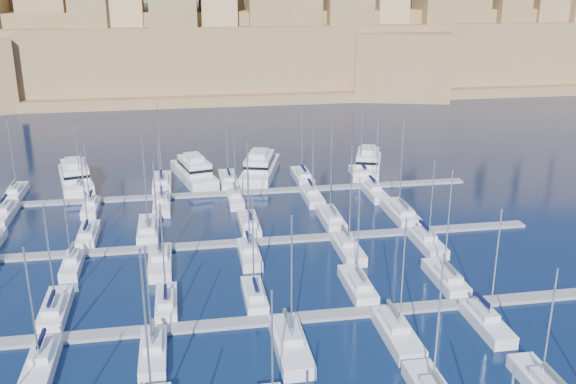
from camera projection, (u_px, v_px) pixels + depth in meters
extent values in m
plane|color=black|center=(255.00, 274.00, 81.23)|extent=(600.00, 600.00, 0.00)
cube|color=slate|center=(268.00, 320.00, 69.96)|extent=(84.00, 2.00, 0.40)
cube|color=slate|center=(247.00, 242.00, 90.51)|extent=(84.00, 2.00, 0.40)
cube|color=slate|center=(233.00, 193.00, 111.05)|extent=(84.00, 2.00, 0.40)
cylinder|color=#9EA0A8|center=(147.00, 336.00, 50.67)|extent=(0.18, 0.18, 15.01)
cylinder|color=#9EA0A8|center=(272.00, 352.00, 52.10)|extent=(0.18, 0.18, 11.13)
cylinder|color=#9EA0A8|center=(438.00, 322.00, 54.77)|extent=(0.18, 0.18, 12.85)
cube|color=silver|center=(550.00, 382.00, 56.84)|extent=(1.86, 3.98, 0.70)
cylinder|color=#9EA0A8|center=(550.00, 324.00, 56.45)|extent=(0.18, 0.18, 10.84)
cube|color=#595B60|center=(555.00, 375.00, 56.09)|extent=(0.35, 3.54, 0.35)
cube|color=silver|center=(56.00, 311.00, 71.37)|extent=(2.75, 9.16, 1.66)
cube|color=silver|center=(53.00, 305.00, 70.13)|extent=(1.92, 4.12, 0.70)
cylinder|color=#9EA0A8|center=(49.00, 256.00, 69.73)|extent=(0.18, 0.18, 11.23)
cube|color=black|center=(51.00, 298.00, 69.37)|extent=(0.35, 3.66, 0.35)
cube|color=silver|center=(166.00, 304.00, 72.78)|extent=(2.40, 8.00, 1.60)
cube|color=silver|center=(166.00, 299.00, 71.66)|extent=(1.68, 3.60, 0.70)
cylinder|color=#9EA0A8|center=(163.00, 251.00, 71.09)|extent=(0.18, 0.18, 11.27)
cube|color=black|center=(165.00, 292.00, 70.95)|extent=(0.35, 3.20, 0.35)
cube|color=silver|center=(254.00, 297.00, 74.40)|extent=(2.41, 8.03, 1.60)
cube|color=silver|center=(255.00, 291.00, 73.29)|extent=(1.69, 3.61, 0.70)
cylinder|color=#9EA0A8|center=(253.00, 243.00, 72.66)|extent=(0.18, 0.18, 11.67)
cube|color=black|center=(255.00, 285.00, 72.57)|extent=(0.35, 3.21, 0.35)
cube|color=silver|center=(357.00, 286.00, 76.91)|extent=(2.74, 9.12, 1.66)
cube|color=silver|center=(360.00, 281.00, 75.68)|extent=(1.92, 4.11, 0.70)
cylinder|color=#9EA0A8|center=(358.00, 235.00, 75.25)|extent=(0.18, 0.18, 11.38)
cube|color=#595B60|center=(361.00, 275.00, 74.92)|extent=(0.35, 3.65, 0.35)
cube|color=silver|center=(445.00, 279.00, 78.73)|extent=(2.77, 9.22, 1.66)
cube|color=silver|center=(449.00, 274.00, 77.50)|extent=(1.94, 4.15, 0.70)
cylinder|color=#9EA0A8|center=(448.00, 222.00, 76.81)|extent=(0.18, 0.18, 13.07)
cube|color=#595B60|center=(451.00, 268.00, 76.73)|extent=(0.35, 3.69, 0.35)
cube|color=silver|center=(41.00, 366.00, 61.24)|extent=(2.61, 8.71, 1.64)
cube|color=silver|center=(42.00, 350.00, 61.68)|extent=(1.83, 3.92, 0.70)
cylinder|color=#9EA0A8|center=(32.00, 306.00, 58.70)|extent=(0.18, 0.18, 11.71)
cube|color=black|center=(41.00, 339.00, 61.75)|extent=(0.35, 3.48, 0.35)
cube|color=silver|center=(153.00, 355.00, 62.99)|extent=(2.56, 8.54, 1.63)
cube|color=silver|center=(153.00, 340.00, 63.42)|extent=(1.79, 3.84, 0.70)
cylinder|color=#9EA0A8|center=(149.00, 300.00, 60.57)|extent=(0.18, 0.18, 11.05)
cube|color=#595B60|center=(152.00, 329.00, 63.48)|extent=(0.35, 3.42, 0.35)
cube|color=silver|center=(291.00, 347.00, 64.30)|extent=(3.11, 10.36, 1.72)
cube|color=silver|center=(289.00, 331.00, 64.88)|extent=(2.17, 4.66, 0.70)
cylinder|color=#9EA0A8|center=(292.00, 281.00, 61.39)|extent=(0.18, 0.18, 13.46)
cube|color=#595B60|center=(288.00, 319.00, 65.03)|extent=(0.35, 4.14, 0.35)
cube|color=silver|center=(397.00, 335.00, 66.42)|extent=(2.91, 9.70, 1.69)
cube|color=silver|center=(395.00, 320.00, 66.94)|extent=(2.04, 4.37, 0.70)
cylinder|color=#9EA0A8|center=(403.00, 276.00, 63.72)|extent=(0.18, 0.18, 12.37)
cube|color=#595B60|center=(394.00, 309.00, 67.06)|extent=(0.35, 3.88, 0.35)
cube|color=silver|center=(487.00, 325.00, 68.53)|extent=(2.61, 8.69, 1.63)
cube|color=silver|center=(484.00, 311.00, 68.96)|extent=(1.83, 3.91, 0.70)
cylinder|color=#9EA0A8|center=(496.00, 266.00, 65.86)|extent=(0.18, 0.18, 12.50)
cube|color=black|center=(483.00, 300.00, 69.03)|extent=(0.35, 3.48, 0.35)
cube|color=silver|center=(88.00, 236.00, 91.84)|extent=(2.60, 8.67, 1.63)
cube|color=silver|center=(87.00, 231.00, 90.66)|extent=(1.82, 3.90, 0.70)
cylinder|color=#9EA0A8|center=(84.00, 192.00, 90.14)|extent=(0.18, 0.18, 11.56)
cube|color=black|center=(86.00, 225.00, 89.92)|extent=(0.35, 3.47, 0.35)
cube|color=silver|center=(149.00, 231.00, 93.73)|extent=(2.96, 9.86, 1.69)
cube|color=silver|center=(148.00, 225.00, 92.43)|extent=(2.07, 4.44, 0.70)
cylinder|color=#9EA0A8|center=(145.00, 181.00, 91.78)|extent=(0.18, 0.18, 13.37)
cube|color=#595B60|center=(147.00, 220.00, 91.63)|extent=(0.35, 3.94, 0.35)
cube|color=silver|center=(249.00, 225.00, 95.79)|extent=(2.76, 9.19, 1.66)
cube|color=silver|center=(250.00, 220.00, 94.55)|extent=(1.93, 4.14, 0.70)
cylinder|color=#9EA0A8|center=(248.00, 181.00, 94.03)|extent=(0.18, 0.18, 12.02)
cube|color=black|center=(250.00, 214.00, 93.78)|extent=(0.35, 3.68, 0.35)
cube|color=silver|center=(331.00, 220.00, 97.95)|extent=(2.85, 9.51, 1.68)
cube|color=silver|center=(332.00, 215.00, 96.68)|extent=(2.00, 4.28, 0.70)
cylinder|color=#9EA0A8|center=(331.00, 170.00, 95.90)|extent=(0.18, 0.18, 13.87)
cube|color=#595B60|center=(333.00, 209.00, 95.90)|extent=(0.35, 3.80, 0.35)
cube|color=silver|center=(400.00, 214.00, 100.37)|extent=(3.26, 10.86, 1.74)
cube|color=silver|center=(403.00, 209.00, 98.97)|extent=(2.28, 4.89, 0.70)
cylinder|color=#9EA0A8|center=(402.00, 164.00, 98.32)|extent=(0.18, 0.18, 14.26)
cube|color=#595B60|center=(404.00, 203.00, 98.12)|extent=(0.35, 4.34, 0.35)
cube|color=silver|center=(72.00, 267.00, 82.26)|extent=(2.28, 7.59, 1.58)
cube|color=silver|center=(72.00, 256.00, 82.60)|extent=(1.59, 3.42, 0.70)
cylinder|color=#9EA0A8|center=(67.00, 226.00, 80.05)|extent=(0.18, 0.18, 9.99)
cube|color=#595B60|center=(72.00, 247.00, 82.62)|extent=(0.35, 3.04, 0.35)
cube|color=silver|center=(160.00, 263.00, 83.01)|extent=(2.92, 9.75, 1.69)
cube|color=silver|center=(160.00, 252.00, 83.54)|extent=(2.05, 4.39, 0.70)
cylinder|color=#9EA0A8|center=(156.00, 212.00, 80.20)|extent=(0.18, 0.18, 13.04)
cube|color=black|center=(159.00, 243.00, 83.66)|extent=(0.35, 3.90, 0.35)
cube|color=silver|center=(249.00, 256.00, 85.41)|extent=(2.59, 8.63, 1.63)
cube|color=silver|center=(248.00, 245.00, 85.85)|extent=(1.81, 3.88, 0.70)
cylinder|color=#9EA0A8|center=(249.00, 212.00, 82.98)|extent=(0.18, 0.18, 11.08)
cube|color=black|center=(248.00, 237.00, 85.91)|extent=(0.35, 3.45, 0.35)
cube|color=silver|center=(348.00, 250.00, 87.17)|extent=(2.84, 9.45, 1.67)
cube|color=silver|center=(346.00, 239.00, 87.67)|extent=(1.99, 4.25, 0.70)
cylinder|color=#9EA0A8|center=(351.00, 197.00, 84.25)|extent=(0.18, 0.18, 13.83)
cube|color=#595B60|center=(346.00, 231.00, 87.78)|extent=(0.35, 3.78, 0.35)
cube|color=silver|center=(427.00, 244.00, 89.11)|extent=(2.76, 9.21, 1.66)
cube|color=silver|center=(425.00, 234.00, 89.59)|extent=(1.93, 4.14, 0.70)
cylinder|color=#9EA0A8|center=(432.00, 201.00, 86.60)|extent=(0.18, 0.18, 11.38)
cube|color=black|center=(425.00, 225.00, 89.69)|extent=(0.35, 3.68, 0.35)
cube|color=silver|center=(16.00, 193.00, 109.97)|extent=(2.54, 8.47, 1.62)
cube|color=silver|center=(14.00, 188.00, 108.80)|extent=(1.78, 3.81, 0.70)
cylinder|color=#9EA0A8|center=(12.00, 154.00, 108.19)|extent=(0.18, 0.18, 11.93)
cube|color=#595B60|center=(13.00, 183.00, 108.07)|extent=(0.35, 3.39, 0.35)
cube|color=silver|center=(81.00, 190.00, 111.47)|extent=(2.40, 8.00, 1.60)
cube|color=silver|center=(80.00, 185.00, 110.35)|extent=(1.68, 3.60, 0.70)
cylinder|color=#9EA0A8|center=(78.00, 155.00, 109.83)|extent=(0.18, 0.18, 10.95)
cube|color=#595B60|center=(79.00, 180.00, 109.64)|extent=(0.35, 3.20, 0.35)
cube|color=silver|center=(162.00, 184.00, 114.86)|extent=(3.17, 10.56, 1.73)
cube|color=silver|center=(162.00, 179.00, 113.49)|extent=(2.22, 4.75, 0.70)
cylinder|color=#9EA0A8|center=(159.00, 141.00, 112.89)|extent=(0.18, 0.18, 13.65)
cube|color=black|center=(161.00, 174.00, 112.66)|extent=(0.35, 4.23, 0.35)
cube|color=silver|center=(228.00, 181.00, 116.45)|extent=(2.97, 9.90, 1.70)
cube|color=silver|center=(228.00, 176.00, 115.14)|extent=(2.08, 4.46, 0.70)
cylinder|color=#9EA0A8|center=(227.00, 142.00, 114.61)|extent=(0.18, 0.18, 12.69)
cube|color=black|center=(229.00, 171.00, 114.35)|extent=(0.35, 3.96, 0.35)
cube|color=silver|center=(302.00, 177.00, 118.50)|extent=(2.88, 9.59, 1.68)
cube|color=silver|center=(303.00, 173.00, 117.22)|extent=(2.01, 4.32, 0.70)
cylinder|color=#9EA0A8|center=(302.00, 140.00, 116.73)|extent=(0.18, 0.18, 12.15)
cube|color=black|center=(304.00, 168.00, 116.44)|extent=(0.35, 3.84, 0.35)
cube|color=silver|center=(361.00, 175.00, 119.95)|extent=(2.66, 8.87, 1.64)
cube|color=silver|center=(362.00, 170.00, 118.75)|extent=(1.86, 3.99, 0.70)
cylinder|color=#9EA0A8|center=(362.00, 140.00, 118.25)|extent=(0.18, 0.18, 11.55)
cube|color=black|center=(363.00, 166.00, 118.00)|extent=(0.35, 3.55, 0.35)
cube|color=silver|center=(3.00, 216.00, 99.52)|extent=(3.00, 10.01, 1.70)
cube|color=silver|center=(3.00, 206.00, 100.07)|extent=(2.10, 4.50, 0.70)
cube|color=black|center=(3.00, 199.00, 100.21)|extent=(0.35, 4.00, 0.35)
cube|color=silver|center=(91.00, 209.00, 102.67)|extent=(2.34, 7.80, 1.59)
cube|color=silver|center=(91.00, 200.00, 103.03)|extent=(1.64, 3.51, 0.70)
cylinder|color=#9EA0A8|center=(87.00, 174.00, 100.41)|extent=(0.18, 0.18, 10.26)
cube|color=black|center=(90.00, 193.00, 103.06)|extent=(0.35, 3.12, 0.35)
cube|color=silver|center=(162.00, 206.00, 103.87)|extent=(2.71, 9.04, 1.65)
cube|color=silver|center=(161.00, 197.00, 104.34)|extent=(1.90, 4.07, 0.70)
cylinder|color=#9EA0A8|center=(159.00, 171.00, 101.51)|extent=(0.18, 0.18, 10.48)
cube|color=black|center=(161.00, 190.00, 104.43)|extent=(0.35, 3.62, 0.35)
cube|color=silver|center=(236.00, 201.00, 106.35)|extent=(2.36, 7.87, 1.59)
cube|color=silver|center=(235.00, 193.00, 106.72)|extent=(1.65, 3.54, 0.70)
cylinder|color=#9EA0A8|center=(235.00, 168.00, 104.14)|extent=(0.18, 0.18, 9.91)
cube|color=#595B60|center=(235.00, 186.00, 106.75)|extent=(0.35, 3.15, 0.35)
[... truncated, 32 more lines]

